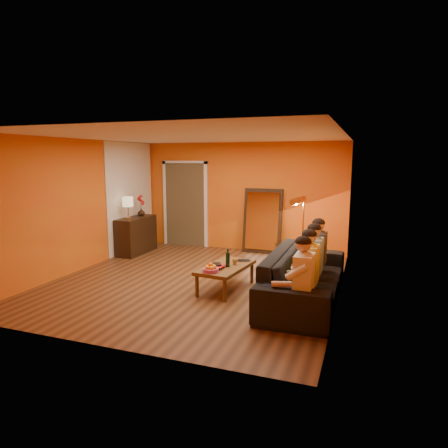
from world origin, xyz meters
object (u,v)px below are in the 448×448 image
(coffee_table, at_px, (226,277))
(person_mid_left, at_px, (309,271))
(dog, at_px, (287,278))
(wine_bottle, at_px, (228,258))
(laptop, at_px, (242,261))
(sideboard, at_px, (136,235))
(person_mid_right, at_px, (314,262))
(person_far_right, at_px, (319,254))
(table_lamp, at_px, (128,208))
(vase, at_px, (141,212))
(sofa, at_px, (305,276))
(floor_lamp, at_px, (303,234))
(mirror_frame, at_px, (263,221))
(person_far_left, at_px, (304,282))
(tumbler, at_px, (235,262))

(coffee_table, bearing_deg, person_mid_left, -12.58)
(dog, bearing_deg, wine_bottle, 177.27)
(person_mid_left, bearing_deg, laptop, 146.14)
(sideboard, relative_size, wine_bottle, 3.81)
(person_mid_left, relative_size, laptop, 4.01)
(dog, distance_m, person_mid_right, 0.50)
(person_far_right, relative_size, laptop, 4.01)
(sideboard, height_order, table_lamp, table_lamp)
(person_mid_right, bearing_deg, dog, -170.76)
(laptop, xyz_separation_m, vase, (-3.08, 1.71, 0.51))
(sofa, xyz_separation_m, vase, (-4.24, 2.13, 0.55))
(table_lamp, distance_m, dog, 4.32)
(floor_lamp, height_order, dog, floor_lamp)
(mirror_frame, relative_size, person_mid_left, 1.25)
(sideboard, bearing_deg, dog, -24.95)
(table_lamp, bearing_deg, dog, -21.28)
(sofa, height_order, person_far_right, person_far_right)
(dog, relative_size, person_far_left, 0.54)
(table_lamp, bearing_deg, person_far_right, -11.98)
(person_far_left, relative_size, laptop, 4.01)
(person_mid_right, xyz_separation_m, laptop, (-1.29, 0.31, -0.18))
(floor_lamp, relative_size, person_far_right, 1.18)
(vase, bearing_deg, table_lamp, -90.00)
(sofa, xyz_separation_m, coffee_table, (-1.34, 0.06, -0.18))
(floor_lamp, distance_m, tumbler, 1.89)
(dog, distance_m, person_far_left, 1.15)
(person_far_right, bearing_deg, vase, 161.32)
(dog, relative_size, wine_bottle, 2.11)
(sideboard, height_order, vase, vase)
(floor_lamp, distance_m, laptop, 1.67)
(sofa, bearing_deg, mirror_frame, 26.12)
(table_lamp, height_order, person_mid_left, table_lamp)
(sofa, distance_m, person_far_left, 1.03)
(sofa, bearing_deg, person_mid_left, -163.89)
(person_far_right, bearing_deg, tumbler, -160.96)
(person_far_left, relative_size, person_far_right, 1.00)
(sideboard, relative_size, sofa, 0.44)
(floor_lamp, distance_m, person_mid_right, 1.79)
(sofa, xyz_separation_m, person_far_right, (0.13, 0.65, 0.22))
(person_mid_left, height_order, person_far_right, same)
(table_lamp, bearing_deg, sideboard, 90.00)
(sideboard, bearing_deg, person_far_left, -33.36)
(table_lamp, height_order, person_far_right, table_lamp)
(coffee_table, bearing_deg, laptop, 69.51)
(dog, xyz_separation_m, wine_bottle, (-1.01, -0.02, 0.25))
(floor_lamp, distance_m, person_far_right, 1.26)
(sideboard, bearing_deg, tumbler, -29.27)
(coffee_table, distance_m, floor_lamp, 2.10)
(tumbler, bearing_deg, sofa, -8.61)
(person_mid_left, bearing_deg, person_mid_right, 90.00)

